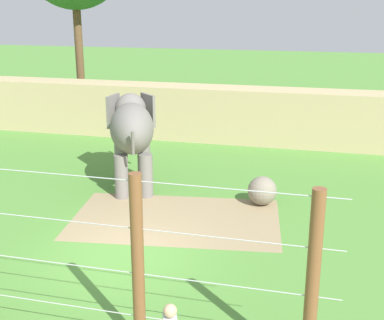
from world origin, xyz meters
The scene contains 6 objects.
ground_plane centered at (0.00, 0.00, 0.00)m, with size 120.00×120.00×0.00m, color #518938.
dirt_patch centered at (0.70, 2.44, 0.00)m, with size 6.14×3.75×0.01m, color #937F5B.
embankment_wall centered at (0.00, 11.98, 1.24)m, with size 36.00×1.80×2.48m, color tan.
elephant centered at (-1.54, 4.86, 2.03)m, with size 2.53×3.90×3.06m.
enrichment_ball centered at (3.05, 4.25, 0.46)m, with size 0.93×0.93×0.93m, color gray.
cable_fence centered at (0.06, -3.45, 1.71)m, with size 10.55×0.23×3.42m.
Camera 1 is at (4.73, -11.34, 6.20)m, focal length 48.64 mm.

